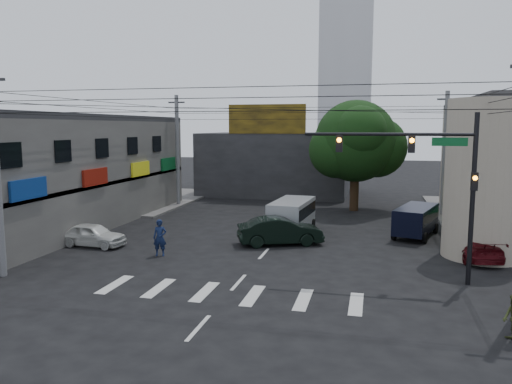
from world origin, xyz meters
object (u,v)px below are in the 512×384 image
(navy_van, at_px, (416,222))
(white_compact, at_px, (93,235))
(dark_sedan, at_px, (280,231))
(traffic_officer, at_px, (160,238))
(utility_pole_far_left, at_px, (177,151))
(utility_pole_far_right, at_px, (445,154))
(silver_minivan, at_px, (292,217))
(street_tree, at_px, (355,141))
(traffic_gantry, at_px, (431,170))
(maroon_sedan, at_px, (474,246))

(navy_van, bearing_deg, white_compact, 127.91)
(dark_sedan, height_order, traffic_officer, traffic_officer)
(utility_pole_far_left, bearing_deg, utility_pole_far_right, 0.00)
(dark_sedan, xyz_separation_m, silver_minivan, (0.13, 3.27, 0.25))
(utility_pole_far_right, height_order, dark_sedan, utility_pole_far_right)
(street_tree, distance_m, utility_pole_far_left, 14.56)
(navy_van, distance_m, traffic_officer, 15.31)
(traffic_officer, bearing_deg, silver_minivan, 39.67)
(utility_pole_far_left, height_order, dark_sedan, utility_pole_far_left)
(utility_pole_far_right, relative_size, navy_van, 1.88)
(traffic_gantry, height_order, traffic_officer, traffic_gantry)
(white_compact, distance_m, traffic_officer, 4.68)
(utility_pole_far_left, distance_m, white_compact, 15.10)
(street_tree, relative_size, utility_pole_far_left, 0.95)
(dark_sedan, distance_m, white_compact, 10.48)
(street_tree, distance_m, utility_pole_far_right, 6.63)
(dark_sedan, relative_size, white_compact, 1.30)
(dark_sedan, relative_size, traffic_officer, 2.65)
(white_compact, distance_m, silver_minivan, 11.90)
(navy_van, bearing_deg, utility_pole_far_left, 84.24)
(traffic_officer, bearing_deg, traffic_gantry, -17.85)
(utility_pole_far_right, distance_m, navy_van, 9.00)
(utility_pole_far_right, bearing_deg, maroon_sedan, -90.00)
(utility_pole_far_left, relative_size, white_compact, 2.38)
(utility_pole_far_left, distance_m, traffic_officer, 16.94)
(white_compact, xyz_separation_m, silver_minivan, (10.23, 6.06, 0.39))
(utility_pole_far_left, relative_size, traffic_officer, 4.85)
(traffic_gantry, distance_m, traffic_officer, 13.58)
(traffic_gantry, relative_size, traffic_officer, 3.79)
(street_tree, distance_m, dark_sedan, 14.05)
(utility_pole_far_left, bearing_deg, navy_van, -22.89)
(dark_sedan, relative_size, silver_minivan, 1.02)
(street_tree, xyz_separation_m, silver_minivan, (-3.43, -9.49, -4.44))
(traffic_gantry, xyz_separation_m, utility_pole_far_left, (-18.32, 17.00, -0.23))
(traffic_gantry, xyz_separation_m, white_compact, (-17.48, 2.45, -4.19))
(utility_pole_far_left, bearing_deg, white_compact, -86.70)
(utility_pole_far_left, relative_size, maroon_sedan, 1.94)
(utility_pole_far_left, bearing_deg, maroon_sedan, -30.65)
(street_tree, distance_m, maroon_sedan, 15.69)
(traffic_gantry, xyz_separation_m, navy_van, (0.22, 9.17, -3.91))
(street_tree, bearing_deg, traffic_gantry, -78.01)
(white_compact, bearing_deg, silver_minivan, -55.21)
(traffic_gantry, xyz_separation_m, dark_sedan, (-7.39, 5.25, -4.05))
(street_tree, bearing_deg, navy_van, -65.37)
(utility_pole_far_right, bearing_deg, traffic_officer, -134.97)
(maroon_sedan, bearing_deg, utility_pole_far_left, -39.46)
(traffic_officer, bearing_deg, dark_sedan, 23.12)
(street_tree, bearing_deg, utility_pole_far_left, -176.05)
(utility_pole_far_left, height_order, white_compact, utility_pole_far_left)
(utility_pole_far_left, xyz_separation_m, silver_minivan, (11.07, -8.49, -3.57))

